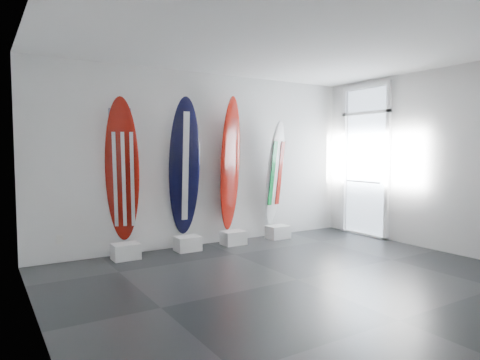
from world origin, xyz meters
TOP-DOWN VIEW (x-y plane):
  - floor at (0.00, 0.00)m, footprint 6.00×6.00m
  - ceiling at (0.00, 0.00)m, footprint 6.00×6.00m
  - wall_back at (0.00, 2.50)m, footprint 6.00×0.00m
  - wall_left at (-3.00, 0.00)m, footprint 0.00×5.00m
  - wall_right at (3.00, 0.00)m, footprint 0.00×5.00m
  - display_block_usa at (-1.56, 2.18)m, footprint 0.40×0.30m
  - surfboard_usa at (-1.56, 2.28)m, footprint 0.63×0.59m
  - display_block_navy at (-0.53, 2.18)m, footprint 0.40×0.30m
  - surfboard_navy at (-0.53, 2.28)m, footprint 0.58×0.46m
  - display_block_swiss at (0.35, 2.18)m, footprint 0.40×0.30m
  - surfboard_swiss at (0.35, 2.28)m, footprint 0.58×0.40m
  - display_block_italy at (1.33, 2.18)m, footprint 0.40×0.30m
  - surfboard_italy at (1.33, 2.28)m, footprint 0.51×0.43m
  - wall_outlet at (-2.45, 2.48)m, footprint 0.09×0.02m
  - glass_door at (2.97, 1.55)m, footprint 0.12×1.16m
  - balcony at (4.30, 1.55)m, footprint 2.80×2.20m

SIDE VIEW (x-z plane):
  - floor at x=0.00m, z-range 0.00..0.00m
  - display_block_usa at x=-1.56m, z-range 0.00..0.24m
  - display_block_navy at x=-0.53m, z-range 0.00..0.24m
  - display_block_swiss at x=0.35m, z-range 0.00..0.24m
  - display_block_italy at x=1.33m, z-range 0.00..0.24m
  - wall_outlet at x=-2.45m, z-range 0.28..0.41m
  - balcony at x=4.30m, z-range -0.10..1.10m
  - surfboard_italy at x=1.33m, z-range 0.23..2.21m
  - surfboard_usa at x=-1.56m, z-range 0.23..2.46m
  - surfboard_navy at x=-0.53m, z-range 0.24..2.53m
  - surfboard_swiss at x=0.35m, z-range 0.24..2.60m
  - glass_door at x=2.97m, z-range 0.00..2.85m
  - wall_back at x=0.00m, z-range -1.50..4.50m
  - wall_left at x=-3.00m, z-range -1.00..4.00m
  - wall_right at x=3.00m, z-range -1.00..4.00m
  - ceiling at x=0.00m, z-range 3.00..3.00m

